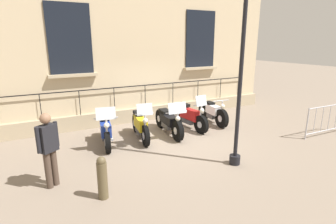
% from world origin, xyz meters
% --- Properties ---
extents(ground_plane, '(60.00, 60.00, 0.00)m').
position_xyz_m(ground_plane, '(0.00, 0.00, 0.00)').
color(ground_plane, gray).
extents(building_facade, '(0.82, 12.01, 6.13)m').
position_xyz_m(building_facade, '(-2.59, 0.00, 2.99)').
color(building_facade, '#C6B28E').
rests_on(building_facade, ground_plane).
extents(motorcycle_blue, '(1.97, 0.77, 1.33)m').
position_xyz_m(motorcycle_blue, '(-0.38, -2.12, 0.43)').
color(motorcycle_blue, black).
rests_on(motorcycle_blue, ground_plane).
extents(motorcycle_yellow, '(2.02, 0.67, 1.32)m').
position_xyz_m(motorcycle_yellow, '(-0.33, -0.98, 0.44)').
color(motorcycle_yellow, black).
rests_on(motorcycle_yellow, ground_plane).
extents(motorcycle_black, '(2.19, 0.74, 1.26)m').
position_xyz_m(motorcycle_black, '(-0.32, 0.06, 0.43)').
color(motorcycle_black, black).
rests_on(motorcycle_black, ground_plane).
extents(motorcycle_red, '(2.05, 0.53, 1.34)m').
position_xyz_m(motorcycle_red, '(-0.48, 1.00, 0.44)').
color(motorcycle_red, black).
rests_on(motorcycle_red, ground_plane).
extents(motorcycle_white, '(1.96, 0.67, 1.02)m').
position_xyz_m(motorcycle_white, '(-0.60, 2.16, 0.42)').
color(motorcycle_white, black).
rests_on(motorcycle_white, ground_plane).
extents(lamppost, '(0.30, 1.00, 5.18)m').
position_xyz_m(lamppost, '(2.56, 0.47, 3.59)').
color(lamppost, black).
rests_on(lamppost, ground_plane).
extents(crowd_barrier, '(0.12, 1.90, 1.05)m').
position_xyz_m(crowd_barrier, '(2.30, 4.68, 0.56)').
color(crowd_barrier, '#B7B7BF').
rests_on(crowd_barrier, ground_plane).
extents(bollard, '(0.21, 0.21, 0.92)m').
position_xyz_m(bollard, '(2.50, -2.98, 0.46)').
color(bollard, brown).
rests_on(bollard, ground_plane).
extents(pedestrian_standing, '(0.38, 0.46, 1.68)m').
position_xyz_m(pedestrian_standing, '(1.50, -3.85, 0.95)').
color(pedestrian_standing, '#47382D').
rests_on(pedestrian_standing, ground_plane).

